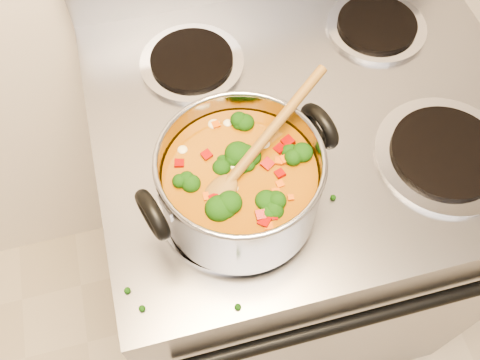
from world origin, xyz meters
name	(u,v)px	position (x,y,z in m)	size (l,w,h in m)	color
electric_range	(290,219)	(0.06, 1.16, 0.47)	(0.77, 0.70, 1.08)	gray
stockpot	(240,184)	(-0.11, 1.00, 1.00)	(0.30, 0.24, 0.14)	#97979E
wooden_spoon	(247,161)	(-0.10, 1.01, 1.04)	(0.23, 0.18, 0.08)	brown
cooktop_crumbs	(260,243)	(-0.10, 0.93, 0.92)	(0.31, 0.33, 0.01)	black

